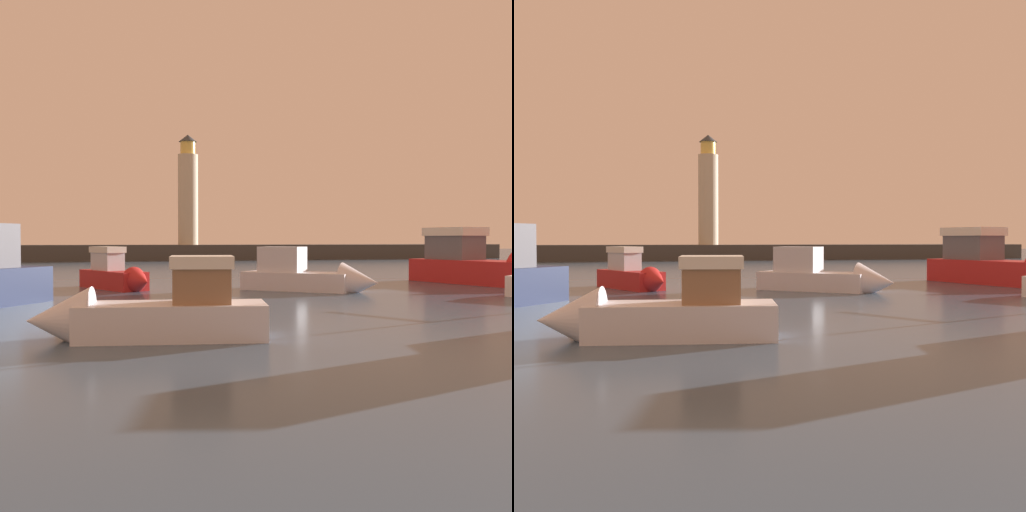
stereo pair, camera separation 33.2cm
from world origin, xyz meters
TOP-DOWN VIEW (x-y plane):
  - ground_plane at (0.00, 35.94)m, footprint 220.00×220.00m
  - breakwater at (0.00, 71.88)m, footprint 87.89×5.16m
  - lighthouse at (1.49, 71.88)m, footprint 2.49×2.49m
  - motorboat_0 at (2.41, 26.02)m, footprint 6.51×5.69m
  - motorboat_2 at (13.44, 27.84)m, footprint 5.36×9.68m
  - motorboat_3 at (-7.00, 29.19)m, footprint 4.01×5.74m
  - motorboat_5 at (-6.36, 13.58)m, footprint 6.17×2.51m

SIDE VIEW (x-z plane):
  - ground_plane at x=0.00m, z-range 0.00..0.00m
  - motorboat_5 at x=-6.36m, z-range -0.59..1.88m
  - motorboat_0 at x=2.41m, z-range -0.62..1.99m
  - motorboat_3 at x=-7.00m, z-range -0.46..1.89m
  - breakwater at x=0.00m, z-range 0.00..1.91m
  - motorboat_2 at x=13.44m, z-range -0.88..2.97m
  - lighthouse at x=1.49m, z-range 1.55..15.25m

